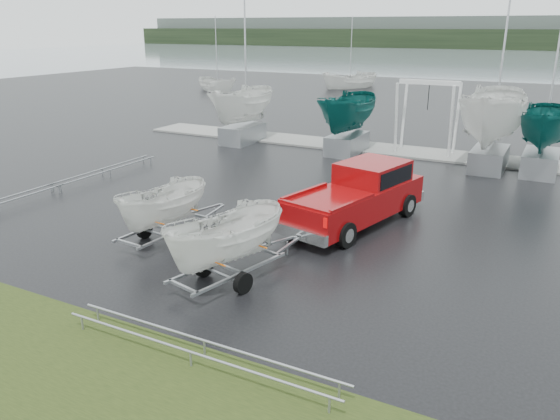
{
  "coord_description": "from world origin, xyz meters",
  "views": [
    {
      "loc": [
        10.34,
        -17.72,
        6.92
      ],
      "look_at": [
        2.47,
        -2.74,
        1.2
      ],
      "focal_mm": 35.0,
      "sensor_mm": 36.0,
      "label": 1
    }
  ],
  "objects_px": {
    "trailer_parked": "(161,172)",
    "boat_hoist": "(428,107)",
    "pickup_truck": "(360,193)",
    "trailer_hitched": "(225,196)"
  },
  "relations": [
    {
      "from": "pickup_truck",
      "to": "boat_hoist",
      "type": "relative_size",
      "value": 1.64
    },
    {
      "from": "trailer_hitched",
      "to": "trailer_parked",
      "type": "xyz_separation_m",
      "value": [
        -3.58,
        1.67,
        -0.18
      ]
    },
    {
      "from": "trailer_hitched",
      "to": "boat_hoist",
      "type": "bearing_deg",
      "value": 100.48
    },
    {
      "from": "trailer_hitched",
      "to": "boat_hoist",
      "type": "distance_m",
      "value": 18.99
    },
    {
      "from": "pickup_truck",
      "to": "trailer_parked",
      "type": "distance_m",
      "value": 7.21
    },
    {
      "from": "trailer_parked",
      "to": "boat_hoist",
      "type": "xyz_separation_m",
      "value": [
        4.52,
        17.3,
        0.27
      ]
    },
    {
      "from": "trailer_hitched",
      "to": "trailer_parked",
      "type": "height_order",
      "value": "trailer_hitched"
    },
    {
      "from": "pickup_truck",
      "to": "boat_hoist",
      "type": "height_order",
      "value": "boat_hoist"
    },
    {
      "from": "boat_hoist",
      "to": "trailer_hitched",
      "type": "bearing_deg",
      "value": -92.85
    },
    {
      "from": "trailer_parked",
      "to": "boat_hoist",
      "type": "relative_size",
      "value": 1.07
    }
  ]
}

